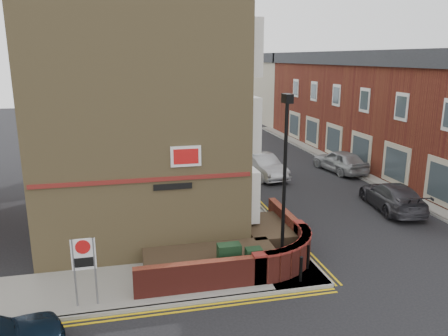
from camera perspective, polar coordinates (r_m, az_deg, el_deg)
ground at (r=14.79m, az=3.07°, el=-16.51°), size 120.00×120.00×0.00m
pavement_corner at (r=15.62m, az=-11.41°, el=-14.75°), size 13.00×3.00×0.12m
pavement_main at (r=29.70m, az=-1.68°, el=-0.35°), size 2.00×32.00×0.12m
pavement_far at (r=31.08m, az=19.79°, el=-0.55°), size 4.00×40.00×0.12m
kerb_side at (r=14.32m, az=-11.21°, el=-17.63°), size 13.00×0.15×0.12m
kerb_main_near at (r=29.91m, az=0.20°, el=-0.25°), size 0.15×32.00×0.12m
kerb_main_far at (r=30.06m, az=16.57°, el=-0.78°), size 0.15×40.00×0.12m
yellow_lines_side at (r=14.14m, az=-11.16°, el=-18.35°), size 13.00×0.28×0.01m
yellow_lines_main at (r=29.98m, az=0.66°, el=-0.32°), size 0.28×32.00×0.01m
corner_building at (r=20.25m, az=-11.00°, el=10.24°), size 8.95×10.40×13.60m
garden_wall at (r=16.91m, az=0.69°, el=-12.29°), size 6.80×6.00×1.20m
lamppost at (r=14.97m, az=7.88°, el=-2.24°), size 0.25×0.50×6.30m
utility_cabinet_large at (r=15.48m, az=0.66°, el=-11.96°), size 0.80×0.45×1.20m
utility_cabinet_small at (r=15.44m, az=3.89°, el=-12.29°), size 0.55×0.40×1.10m
bollard_near at (r=15.45m, az=10.01°, el=-12.88°), size 0.11×0.11×0.90m
bollard_far at (r=16.32m, az=10.89°, el=-11.37°), size 0.11×0.11×0.90m
zone_sign at (r=14.08m, az=-17.83°, el=-11.33°), size 0.72×0.07×2.20m
far_terrace at (r=34.52m, az=18.91°, el=7.67°), size 5.40×30.40×8.00m
far_terrace_cream at (r=53.46m, az=6.98°, el=10.42°), size 5.40×12.40×8.00m
tree_near at (r=26.98m, az=-0.93°, el=8.19°), size 3.64×3.65×6.70m
tree_mid at (r=34.77m, az=-3.73°, el=10.35°), size 4.03×4.03×7.42m
tree_far at (r=42.69m, az=-5.49°, el=10.67°), size 3.81×3.81×7.00m
traffic_light_assembly at (r=37.97m, az=-3.79°, el=7.02°), size 0.20×0.16×4.20m
silver_car_near at (r=28.29m, az=5.13°, el=0.27°), size 2.30×4.70×1.48m
red_car_main at (r=34.86m, az=-0.32°, el=2.82°), size 3.75×5.03×1.27m
grey_car_far at (r=23.85m, az=21.09°, el=-3.45°), size 2.59×5.00×1.39m
silver_car_far at (r=30.50m, az=14.94°, el=0.91°), size 2.43×4.69×1.52m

